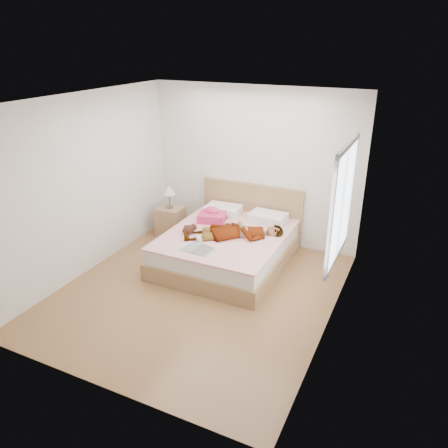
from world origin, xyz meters
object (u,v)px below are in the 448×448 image
towel (212,216)px  nightstand (171,219)px  plush_toy (189,229)px  woman (234,229)px  magazine (198,249)px  bed (229,245)px  coffee_mug (199,239)px  phone (216,211)px

towel → nightstand: size_ratio=0.53×
plush_toy → nightstand: bearing=137.1°
woman → towel: bearing=-152.8°
magazine → nightstand: 1.70m
bed → plush_toy: bed is taller
coffee_mug → plush_toy: bearing=143.5°
bed → nightstand: bed is taller
bed → towel: bed is taller
coffee_mug → phone: bearing=99.1°
phone → magazine: (0.23, -1.06, -0.16)m
phone → plush_toy: phone is taller
woman → nightstand: nightstand is taller
towel → nightstand: bearing=169.7°
magazine → plush_toy: size_ratio=1.77×
coffee_mug → magazine: bearing=-66.5°
phone → coffee_mug: phone is taller
coffee_mug → bed: bearing=67.7°
phone → towel: bearing=177.7°
bed → magazine: (-0.13, -0.77, 0.24)m
woman → magazine: size_ratio=3.14×
phone → plush_toy: (-0.14, -0.63, -0.10)m
woman → nightstand: (-1.47, 0.54, -0.31)m
coffee_mug → towel: bearing=103.5°
woman → plush_toy: size_ratio=5.55×
nightstand → woman: bearing=-20.0°
phone → coffee_mug: size_ratio=0.76×
magazine → coffee_mug: (-0.10, 0.22, 0.04)m
bed → coffee_mug: (-0.23, -0.55, 0.28)m
towel → magazine: 1.07m
magazine → plush_toy: bearing=131.3°
phone → magazine: phone is taller
bed → towel: 0.59m
bed → coffee_mug: 0.66m
bed → towel: size_ratio=4.18×
bed → nightstand: bearing=162.5°
plush_toy → nightstand: nightstand is taller
woman → phone: 0.64m
towel → magazine: (0.29, -1.03, -0.08)m
woman → magazine: 0.72m
woman → phone: bearing=-158.0°
bed → plush_toy: (-0.51, -0.35, 0.31)m
woman → towel: towel is taller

